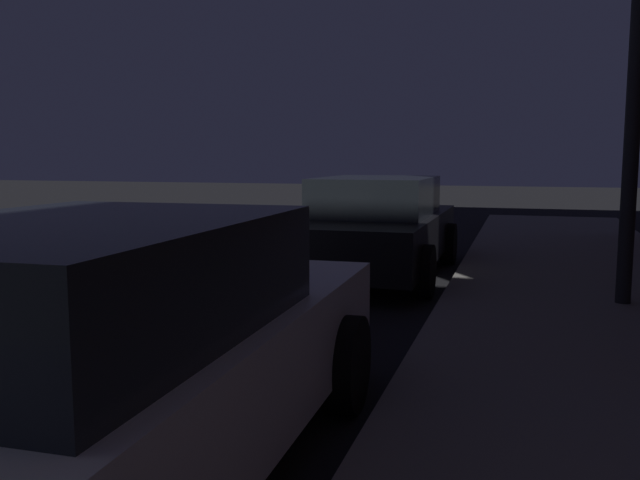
{
  "coord_description": "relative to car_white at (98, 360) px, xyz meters",
  "views": [
    {
      "loc": [
        4.85,
        -0.75,
        1.72
      ],
      "look_at": [
        4.03,
        1.93,
        1.37
      ],
      "focal_mm": 37.59,
      "sensor_mm": 36.0,
      "label": 1
    }
  ],
  "objects": [
    {
      "name": "car_white",
      "position": [
        0.0,
        0.0,
        0.0
      ],
      "size": [
        2.14,
        4.57,
        1.43
      ],
      "color": "silver",
      "rests_on": "ground"
    },
    {
      "name": "car_black",
      "position": [
        -0.0,
        6.68,
        -0.0
      ],
      "size": [
        1.98,
        4.43,
        1.43
      ],
      "color": "black",
      "rests_on": "ground"
    }
  ]
}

